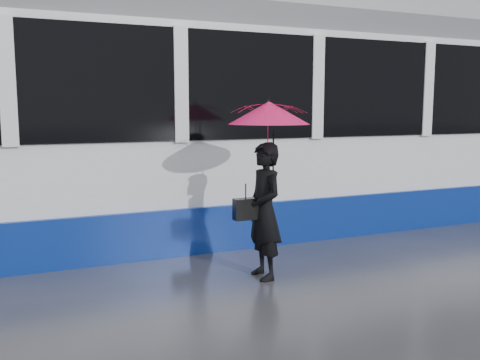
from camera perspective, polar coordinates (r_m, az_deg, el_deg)
name	(u,v)px	position (r m, az deg, el deg)	size (l,w,h in m)	color
ground	(136,296)	(5.69, -11.06, -12.08)	(90.00, 90.00, 0.00)	#2B2A2F
rails	(97,241)	(8.05, -15.05, -6.25)	(34.00, 1.51, 0.02)	#3F3D38
tram	(49,128)	(7.76, -19.73, 5.21)	(26.00, 2.56, 3.35)	white
woman	(264,211)	(5.99, 2.61, -3.33)	(0.56, 0.37, 1.54)	black
umbrella	(269,129)	(5.91, 3.10, 5.46)	(0.91, 0.91, 1.04)	#E61371
handbag	(246,209)	(5.91, 0.61, -3.10)	(0.27, 0.12, 0.42)	black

